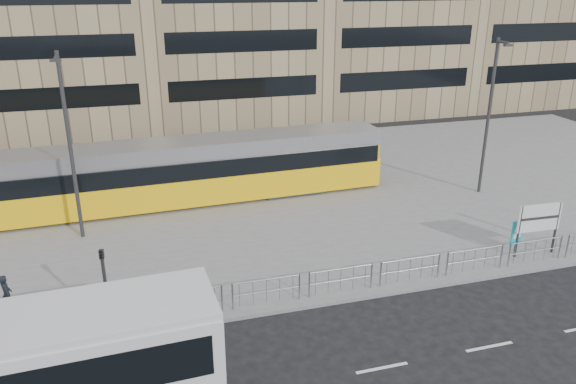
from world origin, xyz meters
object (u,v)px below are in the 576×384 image
object	(u,v)px
pedestrian	(7,295)
traffic_light_west	(105,279)
ad_panel	(517,233)
station_sign	(539,220)
tram	(116,179)
lamp_post_east	(490,112)
lamp_post_west	(69,141)

from	to	relation	value
pedestrian	traffic_light_west	xyz separation A→B (m)	(3.60, -2.04, 1.18)
ad_panel	traffic_light_west	xyz separation A→B (m)	(-17.60, -1.16, 1.07)
ad_panel	traffic_light_west	world-z (taller)	traffic_light_west
station_sign	pedestrian	size ratio (longest dim) A/B	1.53
tram	pedestrian	distance (m)	10.09
station_sign	ad_panel	bearing A→B (deg)	140.83
ad_panel	lamp_post_east	world-z (taller)	lamp_post_east
pedestrian	tram	bearing A→B (deg)	-38.28
station_sign	tram	bearing A→B (deg)	151.52
ad_panel	lamp_post_west	world-z (taller)	lamp_post_west
ad_panel	lamp_post_west	size ratio (longest dim) A/B	0.18
lamp_post_east	tram	bearing A→B (deg)	171.26
traffic_light_west	lamp_post_east	bearing A→B (deg)	31.60
lamp_post_west	tram	bearing A→B (deg)	60.44
traffic_light_west	lamp_post_west	bearing A→B (deg)	109.07
ad_panel	lamp_post_west	distance (m)	20.56
traffic_light_west	lamp_post_east	distance (m)	22.21
lamp_post_east	station_sign	bearing A→B (deg)	-106.83
pedestrian	traffic_light_west	bearing A→B (deg)	-134.40
station_sign	ad_panel	size ratio (longest dim) A/B	1.58
tram	lamp_post_west	world-z (taller)	lamp_post_west
tram	lamp_post_west	distance (m)	4.61
tram	lamp_post_east	distance (m)	20.53
tram	ad_panel	xyz separation A→B (m)	(17.20, -10.10, -0.84)
traffic_light_west	lamp_post_west	xyz separation A→B (m)	(-1.33, 8.21, 2.77)
station_sign	traffic_light_west	distance (m)	18.21
tram	pedestrian	bearing A→B (deg)	-115.62
tram	lamp_post_west	size ratio (longest dim) A/B	3.39
station_sign	lamp_post_east	bearing A→B (deg)	75.52
station_sign	lamp_post_west	size ratio (longest dim) A/B	0.28
tram	lamp_post_west	bearing A→B (deg)	-121.78
station_sign	pedestrian	distance (m)	21.85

